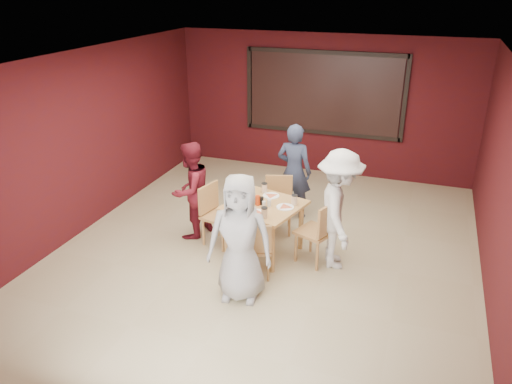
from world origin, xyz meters
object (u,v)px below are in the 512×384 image
(chair_front, at_px, (256,247))
(diner_left, at_px, (191,190))
(chair_right, at_px, (320,229))
(diner_front, at_px, (240,238))
(chair_left, at_px, (215,211))
(diner_back, at_px, (294,171))
(dining_table, at_px, (264,210))
(chair_back, at_px, (279,201))
(diner_right, at_px, (339,210))

(chair_front, xyz_separation_m, diner_left, (-1.35, 0.82, 0.29))
(chair_right, distance_m, diner_left, 2.08)
(chair_right, xyz_separation_m, diner_front, (-0.76, -1.11, 0.29))
(chair_left, distance_m, diner_back, 1.58)
(chair_front, xyz_separation_m, diner_back, (-0.04, 2.02, 0.33))
(chair_right, relative_size, diner_left, 0.62)
(dining_table, distance_m, chair_back, 0.79)
(chair_front, distance_m, chair_back, 1.47)
(diner_right, bearing_deg, diner_left, 70.25)
(dining_table, xyz_separation_m, diner_front, (0.07, -1.15, 0.15))
(chair_left, xyz_separation_m, diner_front, (0.86, -1.19, 0.31))
(chair_back, height_order, diner_left, diner_left)
(chair_back, distance_m, diner_back, 0.64)
(chair_back, bearing_deg, diner_front, -87.34)
(diner_back, relative_size, diner_right, 0.95)
(chair_left, relative_size, diner_left, 0.61)
(chair_right, distance_m, diner_front, 1.38)
(chair_back, xyz_separation_m, chair_right, (0.85, -0.81, 0.04))
(diner_front, height_order, diner_back, diner_front)
(dining_table, bearing_deg, diner_left, 173.69)
(dining_table, xyz_separation_m, chair_back, (-0.02, 0.77, -0.18))
(chair_left, distance_m, diner_right, 1.88)
(diner_left, bearing_deg, chair_back, 133.22)
(diner_front, bearing_deg, dining_table, 85.04)
(chair_right, bearing_deg, dining_table, 177.53)
(chair_back, bearing_deg, diner_left, -152.35)
(dining_table, distance_m, diner_back, 1.34)
(chair_left, height_order, diner_left, diner_left)
(diner_front, xyz_separation_m, diner_right, (0.99, 1.17, 0.02))
(chair_right, xyz_separation_m, diner_back, (-0.76, 1.36, 0.27))
(diner_back, bearing_deg, diner_front, 94.55)
(chair_front, height_order, chair_left, chair_left)
(diner_left, distance_m, diner_right, 2.30)
(chair_back, bearing_deg, dining_table, -88.77)
(chair_left, distance_m, chair_right, 1.62)
(diner_left, bearing_deg, diner_front, 61.08)
(diner_front, bearing_deg, diner_right, 40.99)
(diner_right, bearing_deg, chair_front, 109.88)
(diner_back, distance_m, diner_right, 1.64)
(chair_front, xyz_separation_m, diner_right, (0.95, 0.71, 0.37))
(chair_back, bearing_deg, chair_front, -84.76)
(diner_left, xyz_separation_m, diner_right, (2.30, -0.12, 0.09))
(dining_table, relative_size, diner_right, 0.71)
(diner_right, bearing_deg, diner_front, 122.71)
(diner_front, distance_m, diner_back, 2.47)
(dining_table, distance_m, chair_left, 0.80)
(chair_right, height_order, diner_left, diner_left)
(chair_left, distance_m, diner_left, 0.51)
(diner_back, bearing_deg, chair_front, 95.81)
(chair_front, relative_size, diner_left, 0.55)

